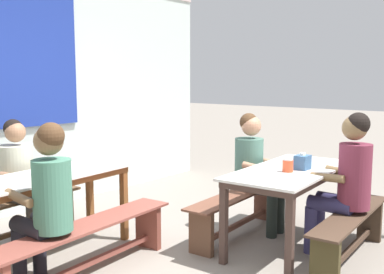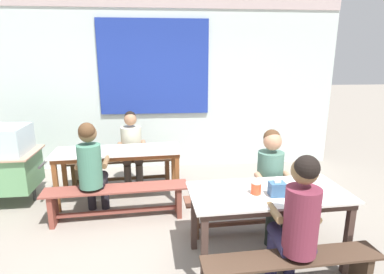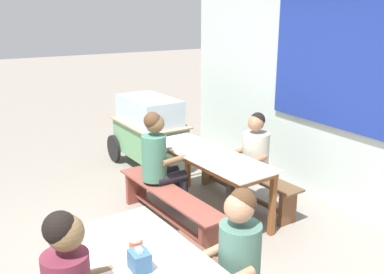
{
  "view_description": "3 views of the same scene",
  "coord_description": "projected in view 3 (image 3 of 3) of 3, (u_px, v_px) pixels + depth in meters",
  "views": [
    {
      "loc": [
        -2.84,
        -2.19,
        1.62
      ],
      "look_at": [
        0.55,
        0.54,
        1.05
      ],
      "focal_mm": 42.2,
      "sensor_mm": 36.0,
      "label": 1
    },
    {
      "loc": [
        -0.02,
        -3.05,
        2.05
      ],
      "look_at": [
        0.33,
        0.77,
        1.07
      ],
      "focal_mm": 29.15,
      "sensor_mm": 36.0,
      "label": 2
    },
    {
      "loc": [
        3.3,
        -1.34,
        2.41
      ],
      "look_at": [
        -0.24,
        0.76,
        1.17
      ],
      "focal_mm": 39.92,
      "sensor_mm": 36.0,
      "label": 3
    }
  ],
  "objects": [
    {
      "name": "dining_table_far",
      "position": [
        209.0,
        160.0,
        5.06
      ],
      "size": [
        1.83,
        0.74,
        0.77
      ],
      "color": "silver",
      "rests_on": "ground_plane"
    },
    {
      "name": "tissue_box",
      "position": [
        139.0,
        260.0,
        2.78
      ],
      "size": [
        0.15,
        0.12,
        0.16
      ],
      "color": "#38608D",
      "rests_on": "dining_table_near"
    },
    {
      "name": "bench_far_front",
      "position": [
        169.0,
        203.0,
        4.85
      ],
      "size": [
        1.84,
        0.45,
        0.44
      ],
      "color": "brown",
      "rests_on": "ground_plane"
    },
    {
      "name": "ground_plane",
      "position": [
        136.0,
        272.0,
        4.07
      ],
      "size": [
        40.0,
        40.0,
        0.0
      ],
      "primitive_type": "plane",
      "color": "gray"
    },
    {
      "name": "backdrop_wall",
      "position": [
        350.0,
        81.0,
        4.97
      ],
      "size": [
        6.4,
        0.23,
        3.07
      ],
      "color": "silver",
      "rests_on": "ground_plane"
    },
    {
      "name": "person_center_facing",
      "position": [
        252.0,
        156.0,
        5.2
      ],
      "size": [
        0.48,
        0.55,
        1.23
      ],
      "color": "#413B35",
      "rests_on": "ground_plane"
    },
    {
      "name": "condiment_jar",
      "position": [
        136.0,
        246.0,
        2.96
      ],
      "size": [
        0.1,
        0.1,
        0.12
      ],
      "color": "#DE4F2C",
      "rests_on": "dining_table_near"
    },
    {
      "name": "person_right_near_table",
      "position": [
        232.0,
        263.0,
        2.98
      ],
      "size": [
        0.42,
        0.53,
        1.25
      ],
      "color": "black",
      "rests_on": "ground_plane"
    },
    {
      "name": "dining_table_near",
      "position": [
        151.0,
        272.0,
        2.91
      ],
      "size": [
        1.59,
        0.82,
        0.77
      ],
      "color": "silver",
      "rests_on": "ground_plane"
    },
    {
      "name": "bench_far_back",
      "position": [
        245.0,
        180.0,
        5.49
      ],
      "size": [
        1.74,
        0.42,
        0.44
      ],
      "color": "brown",
      "rests_on": "ground_plane"
    },
    {
      "name": "person_left_back_turned",
      "position": [
        160.0,
        158.0,
        5.0
      ],
      "size": [
        0.4,
        0.54,
        1.3
      ],
      "color": "black",
      "rests_on": "ground_plane"
    },
    {
      "name": "food_cart",
      "position": [
        149.0,
        128.0,
        6.61
      ],
      "size": [
        1.62,
        0.84,
        1.12
      ],
      "color": "#659F69",
      "rests_on": "ground_plane"
    }
  ]
}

